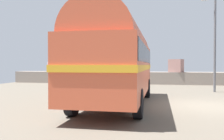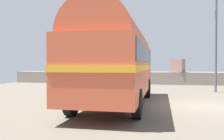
# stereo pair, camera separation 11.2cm
# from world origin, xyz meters

# --- Properties ---
(ground) EXTENTS (32.00, 26.00, 0.02)m
(ground) POSITION_xyz_m (0.00, 0.00, 0.01)
(ground) COLOR #5C5448
(breakwater) EXTENTS (31.36, 2.10, 2.49)m
(breakwater) POSITION_xyz_m (-0.49, 11.82, 0.71)
(breakwater) COLOR gray
(breakwater) RESTS_ON ground
(vintage_coach) EXTENTS (2.51, 8.60, 3.70)m
(vintage_coach) POSITION_xyz_m (-3.59, -0.39, 2.05)
(vintage_coach) COLOR black
(vintage_coach) RESTS_ON ground
(lamp_post) EXTENTS (0.90, 0.24, 6.02)m
(lamp_post) POSITION_xyz_m (1.49, 5.64, 3.42)
(lamp_post) COLOR #5B5B60
(lamp_post) RESTS_ON ground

